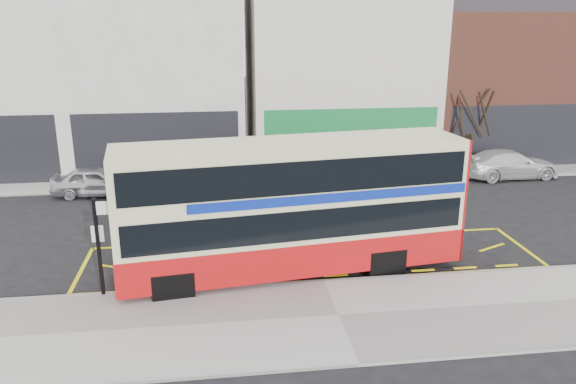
{
  "coord_description": "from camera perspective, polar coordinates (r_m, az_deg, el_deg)",
  "views": [
    {
      "loc": [
        -2.85,
        -14.45,
        7.18
      ],
      "look_at": [
        -0.71,
        2.0,
        2.06
      ],
      "focal_mm": 35.0,
      "sensor_mm": 36.0,
      "label": 1
    }
  ],
  "objects": [
    {
      "name": "ground",
      "position": [
        16.39,
        3.39,
        -8.86
      ],
      "size": [
        120.0,
        120.0,
        0.0
      ],
      "primitive_type": "plane",
      "color": "black",
      "rests_on": "ground"
    },
    {
      "name": "pavement",
      "position": [
        14.36,
        5.14,
        -12.56
      ],
      "size": [
        40.0,
        4.0,
        0.15
      ],
      "primitive_type": "cube",
      "color": "#A9A6A0",
      "rests_on": "ground"
    },
    {
      "name": "kerb",
      "position": [
        16.02,
        3.65,
        -9.2
      ],
      "size": [
        40.0,
        0.15,
        0.15
      ],
      "primitive_type": "cube",
      "color": "gray",
      "rests_on": "ground"
    },
    {
      "name": "far_pavement",
      "position": [
        26.58,
        -1.0,
        1.66
      ],
      "size": [
        50.0,
        3.0,
        0.15
      ],
      "primitive_type": "cube",
      "color": "#A9A6A0",
      "rests_on": "ground"
    },
    {
      "name": "road_markings",
      "position": [
        17.81,
        2.43,
        -6.61
      ],
      "size": [
        14.0,
        3.4,
        0.01
      ],
      "primitive_type": null,
      "color": "yellow",
      "rests_on": "ground"
    },
    {
      "name": "terrace_left",
      "position": [
        29.62,
        -12.9,
        13.15
      ],
      "size": [
        8.0,
        8.01,
        11.8
      ],
      "color": "white",
      "rests_on": "ground"
    },
    {
      "name": "terrace_green_shop",
      "position": [
        30.19,
        4.85,
        13.1
      ],
      "size": [
        9.0,
        8.01,
        11.3
      ],
      "color": "beige",
      "rests_on": "ground"
    },
    {
      "name": "terrace_right",
      "position": [
        33.3,
        20.48,
        11.62
      ],
      "size": [
        9.0,
        8.01,
        10.3
      ],
      "color": "brown",
      "rests_on": "ground"
    },
    {
      "name": "double_decker_bus",
      "position": [
        16.04,
        0.46,
        -1.42
      ],
      "size": [
        10.07,
        3.49,
        3.94
      ],
      "rotation": [
        0.0,
        0.0,
        0.13
      ],
      "color": "beige",
      "rests_on": "ground"
    },
    {
      "name": "bus_stop_post",
      "position": [
        15.37,
        -18.56,
        -4.33
      ],
      "size": [
        0.67,
        0.12,
        2.69
      ],
      "rotation": [
        0.0,
        0.0,
        0.03
      ],
      "color": "black",
      "rests_on": "pavement"
    },
    {
      "name": "car_silver",
      "position": [
        25.03,
        -18.85,
        1.03
      ],
      "size": [
        3.71,
        1.65,
        1.24
      ],
      "primitive_type": "imported",
      "rotation": [
        0.0,
        0.0,
        1.52
      ],
      "color": "silver",
      "rests_on": "ground"
    },
    {
      "name": "car_grey",
      "position": [
        24.49,
        1.47,
        1.93
      ],
      "size": [
        4.75,
        2.37,
        1.5
      ],
      "primitive_type": "imported",
      "rotation": [
        0.0,
        0.0,
        1.39
      ],
      "color": "#3B3C42",
      "rests_on": "ground"
    },
    {
      "name": "car_white",
      "position": [
        28.37,
        21.58,
        2.65
      ],
      "size": [
        4.61,
        2.06,
        1.31
      ],
      "primitive_type": "imported",
      "rotation": [
        0.0,
        0.0,
        1.62
      ],
      "color": "silver",
      "rests_on": "ground"
    },
    {
      "name": "street_tree_right",
      "position": [
        28.05,
        18.38,
        8.83
      ],
      "size": [
        2.4,
        2.4,
        5.18
      ],
      "color": "#2F2415",
      "rests_on": "ground"
    }
  ]
}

